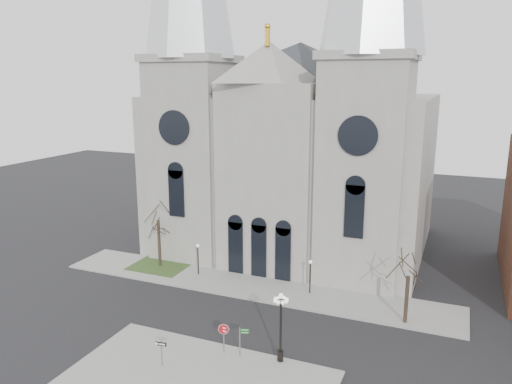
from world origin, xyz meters
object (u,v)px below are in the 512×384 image
at_px(street_name_sign, 241,339).
at_px(globe_lamp, 281,319).
at_px(stop_sign, 224,332).
at_px(one_way_sign, 161,349).

bearing_deg(street_name_sign, globe_lamp, -8.86).
bearing_deg(stop_sign, one_way_sign, -133.24).
distance_m(one_way_sign, street_name_sign, 5.70).
relative_size(one_way_sign, street_name_sign, 0.84).
height_order(one_way_sign, street_name_sign, street_name_sign).
bearing_deg(globe_lamp, stop_sign, -172.30).
height_order(stop_sign, globe_lamp, globe_lamp).
bearing_deg(one_way_sign, globe_lamp, 18.88).
bearing_deg(stop_sign, street_name_sign, 2.97).
xyz_separation_m(globe_lamp, one_way_sign, (-7.52, -3.81, -1.96)).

